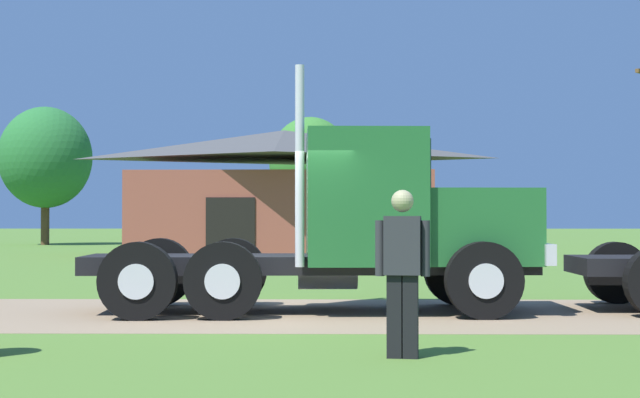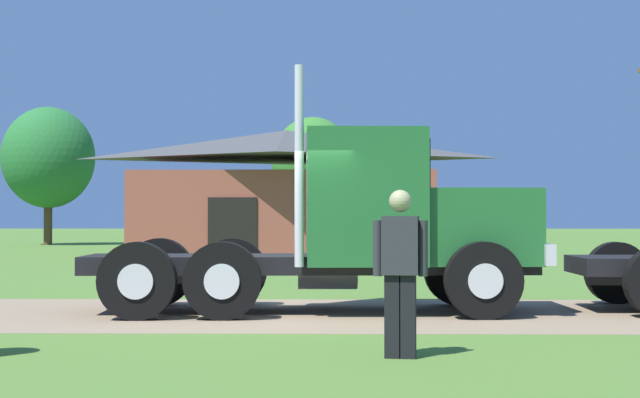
# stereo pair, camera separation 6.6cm
# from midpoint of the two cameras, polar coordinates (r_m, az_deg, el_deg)

# --- Properties ---
(ground_plane) EXTENTS (200.00, 200.00, 0.00)m
(ground_plane) POSITION_cam_midpoint_polar(r_m,az_deg,el_deg) (15.32, -2.91, -6.72)
(ground_plane) COLOR #50762D
(dirt_track) EXTENTS (120.00, 5.20, 0.01)m
(dirt_track) POSITION_cam_midpoint_polar(r_m,az_deg,el_deg) (15.32, -2.91, -6.71)
(dirt_track) COLOR #8E775B
(dirt_track) RESTS_ON ground_plane
(truck_foreground_white) EXTENTS (7.27, 2.88, 3.80)m
(truck_foreground_white) POSITION_cam_midpoint_polar(r_m,az_deg,el_deg) (15.57, 2.82, -1.59)
(truck_foreground_white) COLOR black
(truck_foreground_white) RESTS_ON ground_plane
(visitor_standing_near) EXTENTS (0.59, 0.31, 1.81)m
(visitor_standing_near) POSITION_cam_midpoint_polar(r_m,az_deg,el_deg) (10.58, 4.67, -3.97)
(visitor_standing_near) COLOR #2D2D33
(visitor_standing_near) RESTS_ON ground_plane
(shed_building) EXTENTS (12.18, 6.72, 4.91)m
(shed_building) POSITION_cam_midpoint_polar(r_m,az_deg,el_deg) (38.48, -2.16, 0.27)
(shed_building) COLOR #974A3B
(shed_building) RESTS_ON ground_plane
(tree_left) EXTENTS (4.84, 4.84, 7.25)m
(tree_left) POSITION_cam_midpoint_polar(r_m,az_deg,el_deg) (53.19, -15.78, 2.34)
(tree_left) COLOR #513823
(tree_left) RESTS_ON ground_plane
(tree_mid) EXTENTS (4.40, 4.40, 6.83)m
(tree_mid) POSITION_cam_midpoint_polar(r_m,az_deg,el_deg) (52.27, -0.61, 2.15)
(tree_mid) COLOR #513823
(tree_mid) RESTS_ON ground_plane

